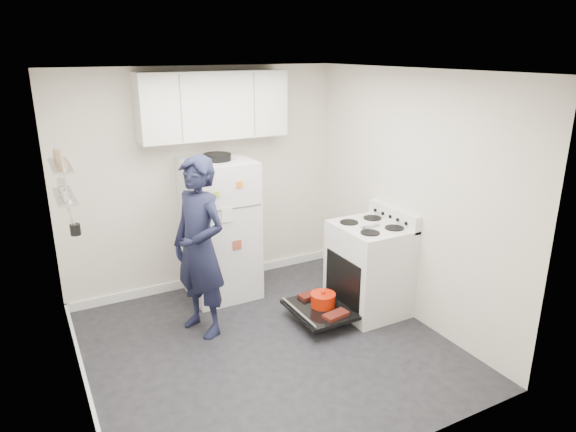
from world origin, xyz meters
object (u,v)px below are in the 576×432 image
electric_range (368,269)px  refrigerator (220,229)px  open_oven_door (321,306)px  person (199,248)px

electric_range → refrigerator: refrigerator is taller
electric_range → open_oven_door: size_ratio=1.57×
refrigerator → person: 0.83m
electric_range → open_oven_door: electric_range is taller
electric_range → refrigerator: size_ratio=0.68×
open_oven_door → refrigerator: (-0.65, 1.09, 0.60)m
open_oven_door → person: (-1.11, 0.41, 0.70)m
refrigerator → person: (-0.46, -0.68, 0.10)m
electric_range → refrigerator: bearing=137.8°
electric_range → refrigerator: (-1.21, 1.10, 0.31)m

